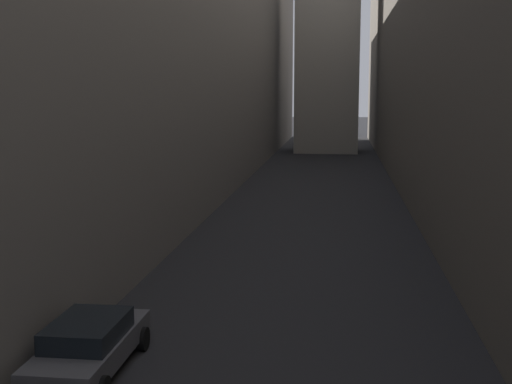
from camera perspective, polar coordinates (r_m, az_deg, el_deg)
The scene contains 3 objects.
ground_plane at distance 45.19m, azimuth 5.02°, elevation -0.17°, with size 264.00×264.00×0.00m, color #232326.
building_block_left at distance 48.61m, azimuth -9.07°, elevation 12.04°, with size 12.58×108.00×19.75m, color slate.
parked_car_left_third at distance 17.32m, azimuth -13.80°, elevation -12.29°, with size 1.93×4.58×1.37m.
Camera 1 is at (1.53, 3.35, 6.81)m, focal length 47.74 mm.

